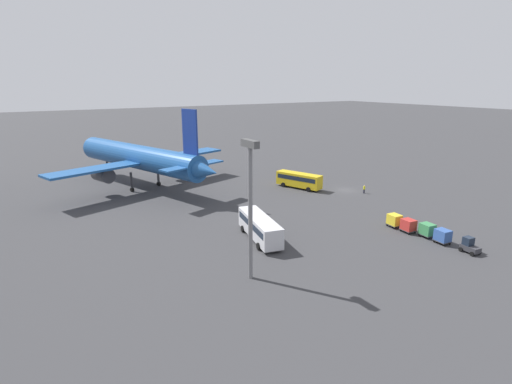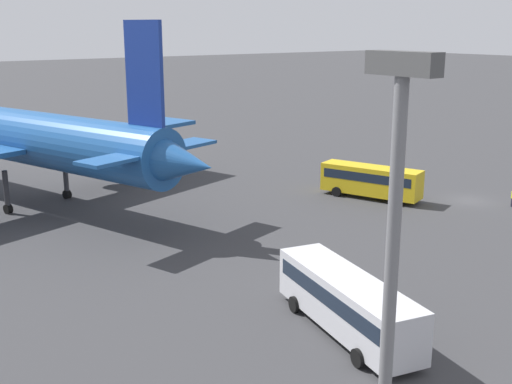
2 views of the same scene
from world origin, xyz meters
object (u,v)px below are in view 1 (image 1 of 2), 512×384
Objects in this scene: shuttle_bus_near at (299,179)px; baggage_tug at (470,246)px; shuttle_bus_far at (260,226)px; cargo_cart_blue at (443,236)px; cargo_cart_green at (427,229)px; worker_person at (364,189)px; airplane at (140,158)px; cargo_cart_red at (408,225)px; cargo_cart_yellow at (394,220)px.

baggage_tug is (-38.77, 1.41, -1.02)m from shuttle_bus_near.
shuttle_bus_far is at bearing 111.53° from shuttle_bus_near.
cargo_cart_blue and cargo_cart_green have the same top height.
baggage_tug reaches higher than worker_person.
cargo_cart_red is at bearing -168.46° from airplane.
cargo_cart_green is (6.48, -0.02, 0.25)m from baggage_tug.
cargo_cart_green is at bearing -169.08° from airplane.
airplane is 59.98m from cargo_cart_blue.
shuttle_bus_near is at bearing -140.07° from airplane.
baggage_tug is 1.45× the size of worker_person.
cargo_cart_yellow is at bearing 2.75° from cargo_cart_blue.
shuttle_bus_far is 5.48× the size of cargo_cart_green.
shuttle_bus_near reaches higher than cargo_cart_green.
worker_person is 0.80× the size of cargo_cart_red.
cargo_cart_blue is 2.70m from cargo_cart_green.
shuttle_bus_far is 6.81× the size of worker_person.
shuttle_bus_near is 4.82× the size of cargo_cart_blue.
baggage_tug is 1.17× the size of cargo_cart_blue.
worker_person is 0.80× the size of cargo_cart_green.
cargo_cart_yellow is (-7.01, -20.64, -0.81)m from shuttle_bus_far.
cargo_cart_red is at bearing -102.71° from shuttle_bus_far.
baggage_tug is 3.81m from cargo_cart_blue.
shuttle_bus_near reaches higher than worker_person.
cargo_cart_red is at bearing 177.99° from cargo_cart_yellow.
cargo_cart_blue is (-15.07, -21.02, -0.81)m from shuttle_bus_far.
shuttle_bus_far is at bearing 54.37° from cargo_cart_blue.
shuttle_bus_far reaches higher than worker_person.
shuttle_bus_near reaches higher than cargo_cart_blue.
shuttle_bus_far reaches higher than cargo_cart_blue.
airplane is 57.73m from cargo_cart_green.
cargo_cart_red is (2.69, 0.76, 0.00)m from cargo_cart_green.
shuttle_bus_near is 29.69m from cargo_cart_red.
shuttle_bus_far is at bearing 59.84° from cargo_cart_green.
cargo_cart_red is (-29.60, 2.15, -0.77)m from shuttle_bus_near.
airplane is 3.94× the size of shuttle_bus_far.
shuttle_bus_near is 6.00× the size of worker_person.
cargo_cart_green is at bearing 155.04° from worker_person.
cargo_cart_blue is at bearing 174.10° from cargo_cart_green.
cargo_cart_red and cargo_cart_yellow have the same top height.
cargo_cart_red is (-48.00, -26.35, -5.36)m from airplane.
cargo_cart_red is (-9.69, -20.54, -0.81)m from shuttle_bus_far.
shuttle_bus_near is at bearing -36.18° from shuttle_bus_far.
cargo_cart_green is 1.00× the size of cargo_cart_yellow.
cargo_cart_red reaches higher than worker_person.
cargo_cart_blue is 1.00× the size of cargo_cart_red.
shuttle_bus_far reaches higher than shuttle_bus_near.
baggage_tug is at bearing -176.14° from cargo_cart_blue.
cargo_cart_green is (-21.91, 10.20, 0.32)m from worker_person.
cargo_cart_green is (-50.69, -27.11, -5.36)m from airplane.
worker_person is at bearing -24.96° from cargo_cart_green.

